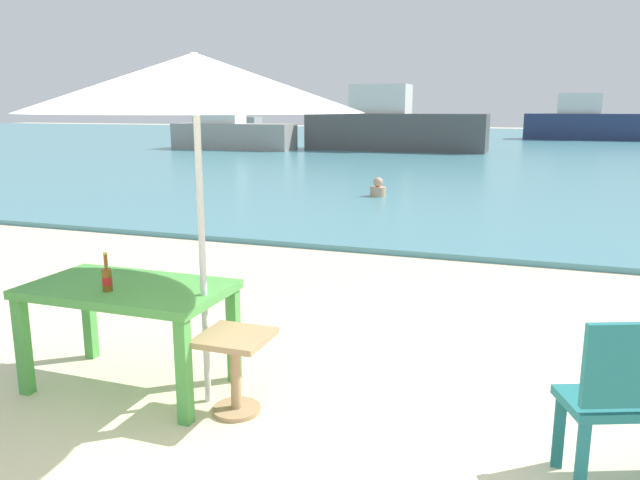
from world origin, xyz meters
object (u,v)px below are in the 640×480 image
object	(u,v)px
boat_barge	(394,127)
boat_sailboat	(226,122)
picnic_table_green	(128,300)
side_table_wood	(235,362)
beer_bottle_amber	(107,278)
boat_tanker	(588,123)
boat_fishing_trawler	(232,133)
swimmer_person	(378,189)
patio_umbrella	(195,83)

from	to	relation	value
boat_barge	boat_sailboat	world-z (taller)	boat_barge
picnic_table_green	side_table_wood	world-z (taller)	picnic_table_green
beer_bottle_amber	boat_sailboat	world-z (taller)	boat_sailboat
side_table_wood	boat_tanker	bearing A→B (deg)	83.01
boat_tanker	picnic_table_green	bearing A→B (deg)	-98.36
picnic_table_green	boat_fishing_trawler	xyz separation A→B (m)	(-10.48, 21.96, 0.16)
swimmer_person	boat_sailboat	distance (m)	38.02
swimmer_person	boat_sailboat	bearing A→B (deg)	122.57
side_table_wood	boat_fishing_trawler	size ratio (longest dim) A/B	0.10
picnic_table_green	side_table_wood	size ratio (longest dim) A/B	2.59
patio_umbrella	boat_sailboat	xyz separation A→B (m)	(-21.64, 41.53, -1.32)
boat_sailboat	swimmer_person	bearing A→B (deg)	-57.43
swimmer_person	boat_barge	distance (m)	14.47
side_table_wood	swimmer_person	size ratio (longest dim) A/B	1.32
boat_fishing_trawler	swimmer_person	bearing A→B (deg)	-51.55
beer_bottle_amber	side_table_wood	distance (m)	1.04
patio_umbrella	boat_tanker	world-z (taller)	boat_tanker
boat_barge	boat_sailboat	size ratio (longest dim) A/B	1.43
picnic_table_green	side_table_wood	xyz separation A→B (m)	(0.87, -0.10, -0.30)
swimmer_person	boat_sailboat	world-z (taller)	boat_sailboat
patio_umbrella	boat_barge	bearing A→B (deg)	99.64
swimmer_person	boat_fishing_trawler	size ratio (longest dim) A/B	0.07
boat_barge	boat_fishing_trawler	bearing A→B (deg)	-166.77
patio_umbrella	boat_fishing_trawler	world-z (taller)	patio_umbrella
boat_sailboat	picnic_table_green	bearing A→B (deg)	-63.14
patio_umbrella	boat_tanker	distance (m)	36.54
beer_bottle_amber	boat_barge	distance (m)	24.03
boat_fishing_trawler	boat_sailboat	bearing A→B (deg)	118.35
swimmer_person	boat_fishing_trawler	world-z (taller)	boat_fishing_trawler
patio_umbrella	boat_tanker	bearing A→B (deg)	82.61
beer_bottle_amber	picnic_table_green	bearing A→B (deg)	77.43
swimmer_person	boat_barge	bearing A→B (deg)	101.35
swimmer_person	boat_barge	world-z (taller)	boat_barge
swimmer_person	boat_barge	xyz separation A→B (m)	(-2.84, 14.16, 0.86)
side_table_wood	patio_umbrella	bearing A→B (deg)	163.84
side_table_wood	boat_barge	size ratio (longest dim) A/B	0.07
side_table_wood	boat_fishing_trawler	xyz separation A→B (m)	(-11.35, 22.06, 0.46)
picnic_table_green	boat_barge	distance (m)	23.88
picnic_table_green	swimmer_person	xyz separation A→B (m)	(-0.56, 9.47, -0.41)
side_table_wood	boat_barge	world-z (taller)	boat_barge
beer_bottle_amber	boat_tanker	distance (m)	36.75
boat_fishing_trawler	picnic_table_green	bearing A→B (deg)	-64.50
patio_umbrella	side_table_wood	world-z (taller)	patio_umbrella
side_table_wood	boat_tanker	xyz separation A→B (m)	(4.45, 36.29, 0.68)
picnic_table_green	patio_umbrella	size ratio (longest dim) A/B	0.61
boat_barge	boat_tanker	bearing A→B (deg)	55.25
beer_bottle_amber	patio_umbrella	world-z (taller)	patio_umbrella
boat_tanker	side_table_wood	bearing A→B (deg)	-96.99
patio_umbrella	side_table_wood	xyz separation A→B (m)	(0.25, -0.07, -1.76)
patio_umbrella	picnic_table_green	bearing A→B (deg)	177.79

